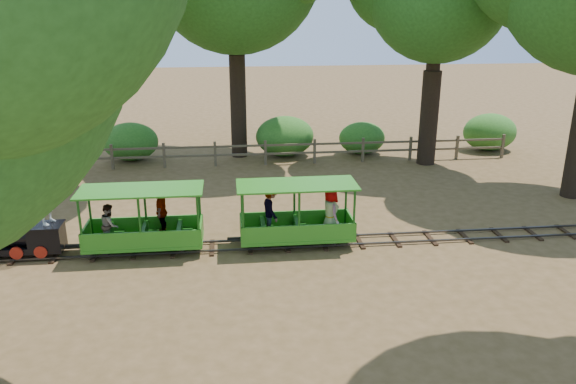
{
  "coord_description": "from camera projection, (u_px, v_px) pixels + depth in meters",
  "views": [
    {
      "loc": [
        -2.48,
        -13.8,
        6.21
      ],
      "look_at": [
        -0.91,
        0.5,
        1.35
      ],
      "focal_mm": 35.0,
      "sensor_mm": 36.0,
      "label": 1
    }
  ],
  "objects": [
    {
      "name": "fence",
      "position": [
        290.0,
        150.0,
        22.59
      ],
      "size": [
        18.1,
        0.1,
        1.0
      ],
      "color": "brown",
      "rests_on": "ground"
    },
    {
      "name": "shrub_mid_e",
      "position": [
        362.0,
        138.0,
        24.11
      ],
      "size": [
        2.0,
        1.53,
        1.38
      ],
      "primitive_type": "ellipsoid",
      "color": "#2D6B1E",
      "rests_on": "ground"
    },
    {
      "name": "ground",
      "position": [
        323.0,
        244.0,
        15.24
      ],
      "size": [
        90.0,
        90.0,
        0.0
      ],
      "primitive_type": "plane",
      "color": "brown",
      "rests_on": "ground"
    },
    {
      "name": "track",
      "position": [
        323.0,
        241.0,
        15.22
      ],
      "size": [
        22.0,
        1.0,
        0.1
      ],
      "color": "#3F3D3A",
      "rests_on": "ground"
    },
    {
      "name": "shrub_west",
      "position": [
        130.0,
        142.0,
        23.07
      ],
      "size": [
        2.27,
        1.75,
        1.57
      ],
      "primitive_type": "ellipsoid",
      "color": "#2D6B1E",
      "rests_on": "ground"
    },
    {
      "name": "carriage_front",
      "position": [
        142.0,
        224.0,
        14.53
      ],
      "size": [
        3.14,
        1.37,
        1.63
      ],
      "color": "#2E861D",
      "rests_on": "track"
    },
    {
      "name": "locomotive",
      "position": [
        12.0,
        201.0,
        14.01
      ],
      "size": [
        2.3,
        1.08,
        2.64
      ],
      "color": "black",
      "rests_on": "ground"
    },
    {
      "name": "shrub_mid_w",
      "position": [
        285.0,
        136.0,
        23.72
      ],
      "size": [
        2.46,
        1.89,
        1.7
      ],
      "primitive_type": "ellipsoid",
      "color": "#2D6B1E",
      "rests_on": "ground"
    },
    {
      "name": "shrub_east",
      "position": [
        490.0,
        132.0,
        24.67
      ],
      "size": [
        2.35,
        1.81,
        1.63
      ],
      "primitive_type": "ellipsoid",
      "color": "#2D6B1E",
      "rests_on": "ground"
    },
    {
      "name": "carriage_rear",
      "position": [
        296.0,
        217.0,
        14.91
      ],
      "size": [
        3.14,
        1.33,
        1.63
      ],
      "color": "#2E861D",
      "rests_on": "track"
    }
  ]
}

